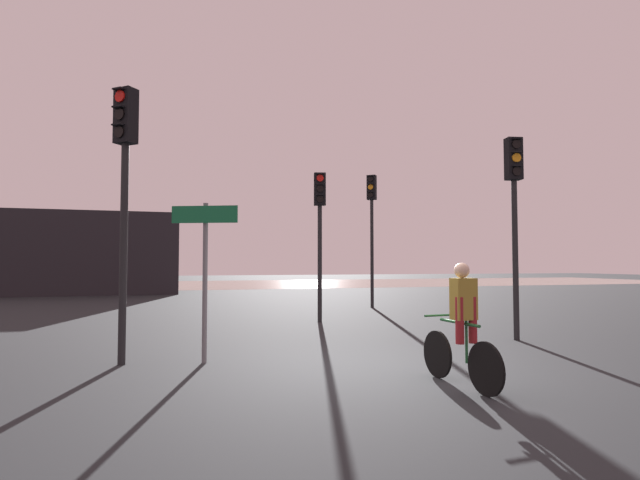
# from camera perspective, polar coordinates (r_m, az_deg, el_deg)

# --- Properties ---
(ground_plane) EXTENTS (120.00, 120.00, 0.00)m
(ground_plane) POSITION_cam_1_polar(r_m,az_deg,el_deg) (7.85, 6.74, -14.52)
(ground_plane) COLOR black
(water_strip) EXTENTS (80.00, 16.00, 0.01)m
(water_strip) POSITION_cam_1_polar(r_m,az_deg,el_deg) (38.84, -11.61, -4.99)
(water_strip) COLOR #9E937F
(water_strip) RESTS_ON ground
(distant_building) EXTENTS (14.81, 4.00, 4.24)m
(distant_building) POSITION_cam_1_polar(r_m,az_deg,el_deg) (29.63, -30.30, -1.32)
(distant_building) COLOR black
(distant_building) RESTS_ON ground
(traffic_light_far_right) EXTENTS (0.41, 0.42, 4.84)m
(traffic_light_far_right) POSITION_cam_1_polar(r_m,az_deg,el_deg) (18.37, 5.94, 2.75)
(traffic_light_far_right) COLOR black
(traffic_light_far_right) RESTS_ON ground
(traffic_light_center) EXTENTS (0.36, 0.38, 4.12)m
(traffic_light_center) POSITION_cam_1_polar(r_m,az_deg,el_deg) (13.82, -0.02, 2.58)
(traffic_light_center) COLOR black
(traffic_light_center) RESTS_ON ground
(traffic_light_near_left) EXTENTS (0.41, 0.42, 4.45)m
(traffic_light_near_left) POSITION_cam_1_polar(r_m,az_deg,el_deg) (8.73, -21.43, 7.28)
(traffic_light_near_left) COLOR black
(traffic_light_near_left) RESTS_ON ground
(traffic_light_near_right) EXTENTS (0.36, 0.37, 4.29)m
(traffic_light_near_right) POSITION_cam_1_polar(r_m,az_deg,el_deg) (11.41, 21.33, 4.44)
(traffic_light_near_right) COLOR black
(traffic_light_near_right) RESTS_ON ground
(direction_sign_post) EXTENTS (1.03, 0.44, 2.60)m
(direction_sign_post) POSITION_cam_1_polar(r_m,az_deg,el_deg) (8.34, -13.03, -2.04)
(direction_sign_post) COLOR slate
(direction_sign_post) RESTS_ON ground
(cyclist) EXTENTS (0.46, 1.71, 1.62)m
(cyclist) POSITION_cam_1_polar(r_m,az_deg,el_deg) (6.86, 15.94, -9.22)
(cyclist) COLOR black
(cyclist) RESTS_ON ground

